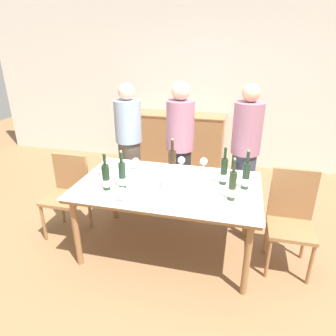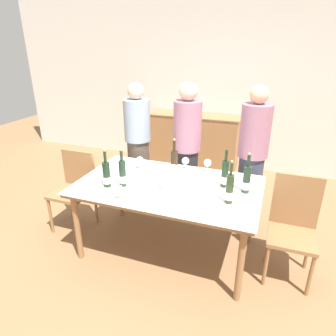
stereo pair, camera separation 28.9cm
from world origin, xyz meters
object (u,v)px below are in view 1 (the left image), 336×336
object	(u,v)px
chair_right_end	(291,214)
person_host	(129,148)
ice_bucket	(172,178)
wine_glass_3	(122,192)
dining_table	(168,191)
person_guest_left	(180,151)
wine_bottle_1	(246,176)
wine_bottle_2	(224,172)
wine_bottle_5	(232,186)
wine_bottle_0	(172,165)
person_guest_right	(244,157)
chair_left_end	(68,189)
wine_glass_0	(181,160)
wine_glass_4	(136,162)
wine_bottle_4	(122,176)
wine_glass_2	(204,162)
sideboard_cabinet	(179,140)
wine_glass_1	(101,168)
wine_bottle_3	(106,178)

from	to	relation	value
chair_right_end	person_host	distance (m)	2.06
ice_bucket	wine_glass_3	distance (m)	0.51
dining_table	chair_right_end	distance (m)	1.21
person_guest_left	wine_bottle_1	bearing A→B (deg)	-41.33
wine_bottle_2	wine_bottle_5	world-z (taller)	wine_bottle_5
wine_bottle_0	person_guest_right	world-z (taller)	person_guest_right
chair_left_end	wine_glass_0	bearing A→B (deg)	16.03
dining_table	wine_bottle_1	bearing A→B (deg)	7.89
dining_table	wine_glass_4	distance (m)	0.53
ice_bucket	wine_glass_4	xyz separation A→B (m)	(-0.49, 0.35, -0.02)
chair_left_end	wine_bottle_5	bearing A→B (deg)	-7.45
person_guest_left	person_host	bearing A→B (deg)	177.77
wine_bottle_4	wine_bottle_5	size ratio (longest dim) A/B	0.96
wine_glass_4	wine_bottle_2	bearing A→B (deg)	-6.99
person_guest_left	person_guest_right	xyz separation A→B (m)	(0.77, 0.00, -0.00)
wine_bottle_4	wine_glass_2	world-z (taller)	wine_bottle_4
dining_table	sideboard_cabinet	bearing A→B (deg)	99.33
wine_bottle_5	wine_bottle_4	bearing A→B (deg)	-179.03
wine_bottle_5	wine_glass_4	size ratio (longest dim) A/B	2.77
wine_bottle_2	sideboard_cabinet	bearing A→B (deg)	112.49
wine_glass_3	wine_glass_4	size ratio (longest dim) A/B	0.97
ice_bucket	wine_glass_1	size ratio (longest dim) A/B	1.65
wine_glass_2	sideboard_cabinet	bearing A→B (deg)	109.45
person_host	person_guest_left	distance (m)	0.67
ice_bucket	wine_glass_1	xyz separation A→B (m)	(-0.80, 0.13, -0.02)
wine_bottle_0	chair_left_end	world-z (taller)	wine_bottle_0
wine_bottle_1	person_guest_right	size ratio (longest dim) A/B	0.24
wine_glass_2	chair_right_end	size ratio (longest dim) A/B	0.15
wine_bottle_5	person_guest_right	bearing A→B (deg)	84.08
wine_bottle_2	wine_bottle_3	xyz separation A→B (m)	(-1.07, -0.39, -0.01)
wine_glass_1	person_host	distance (m)	0.78
wine_bottle_2	wine_glass_3	world-z (taller)	wine_bottle_2
wine_bottle_4	chair_left_end	distance (m)	0.91
chair_right_end	person_guest_right	bearing A→B (deg)	124.02
sideboard_cabinet	wine_bottle_5	size ratio (longest dim) A/B	3.92
wine_glass_4	person_guest_left	distance (m)	0.65
chair_left_end	person_host	size ratio (longest dim) A/B	0.56
sideboard_cabinet	wine_glass_4	distance (m)	2.13
wine_glass_4	person_host	bearing A→B (deg)	117.42
wine_bottle_1	wine_bottle_5	distance (m)	0.28
wine_bottle_0	person_guest_left	distance (m)	0.62
wine_bottle_3	chair_left_end	xyz separation A→B (m)	(-0.65, 0.32, -0.36)
wine_glass_0	wine_glass_2	distance (m)	0.25
wine_bottle_4	wine_bottle_1	bearing A→B (deg)	13.41
wine_bottle_4	chair_right_end	size ratio (longest dim) A/B	0.39
wine_bottle_0	wine_glass_4	bearing A→B (deg)	168.51
wine_glass_0	person_guest_right	xyz separation A→B (m)	(0.68, 0.35, -0.03)
wine_bottle_3	person_guest_right	world-z (taller)	person_guest_right
wine_bottle_1	wine_bottle_4	world-z (taller)	wine_bottle_1
wine_bottle_3	wine_glass_1	bearing A→B (deg)	123.97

